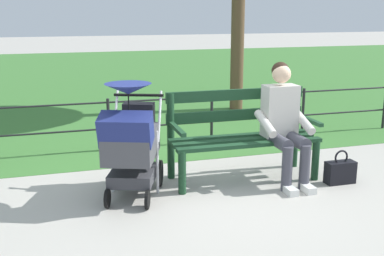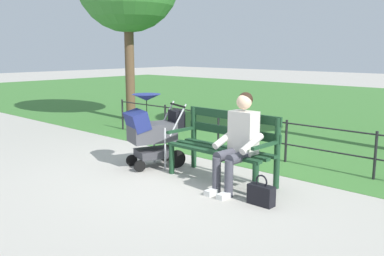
{
  "view_description": "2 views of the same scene",
  "coord_description": "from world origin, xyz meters",
  "views": [
    {
      "loc": [
        1.39,
        4.55,
        1.81
      ],
      "look_at": [
        0.06,
        0.1,
        0.65
      ],
      "focal_mm": 44.49,
      "sensor_mm": 36.0,
      "label": 1
    },
    {
      "loc": [
        -4.14,
        4.45,
        1.81
      ],
      "look_at": [
        -0.11,
        0.08,
        0.71
      ],
      "focal_mm": 39.56,
      "sensor_mm": 36.0,
      "label": 2
    }
  ],
  "objects": [
    {
      "name": "person_on_bench",
      "position": [
        -0.96,
        0.11,
        0.68
      ],
      "size": [
        0.54,
        0.74,
        1.28
      ],
      "color": "#42424C",
      "rests_on": "ground"
    },
    {
      "name": "stroller",
      "position": [
        0.69,
        0.14,
        0.59
      ],
      "size": [
        0.77,
        0.99,
        1.15
      ],
      "color": "black",
      "rests_on": "ground"
    },
    {
      "name": "ground_plane",
      "position": [
        0.0,
        0.0,
        0.0
      ],
      "size": [
        60.0,
        60.0,
        0.0
      ],
      "primitive_type": "plane",
      "color": "#ADA89E"
    },
    {
      "name": "handbag",
      "position": [
        -1.51,
        0.38,
        0.13
      ],
      "size": [
        0.32,
        0.14,
        0.37
      ],
      "color": "black",
      "rests_on": "ground"
    },
    {
      "name": "park_fence",
      "position": [
        0.0,
        -1.54,
        0.42
      ],
      "size": [
        7.14,
        0.04,
        0.7
      ],
      "color": "black",
      "rests_on": "ground"
    },
    {
      "name": "park_bench",
      "position": [
        -0.56,
        -0.12,
        0.53
      ],
      "size": [
        1.61,
        0.62,
        0.96
      ],
      "color": "#193D23",
      "rests_on": "ground"
    }
  ]
}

